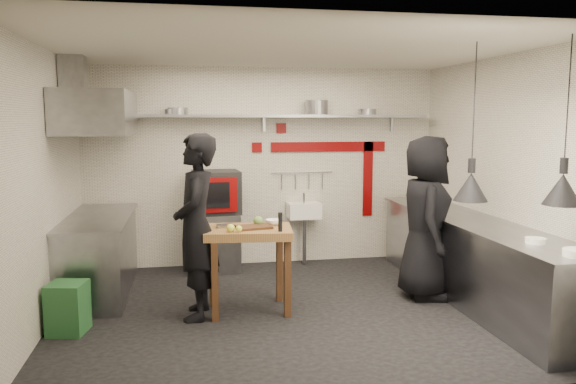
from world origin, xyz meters
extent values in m
plane|color=black|center=(0.00, 0.00, 0.00)|extent=(5.00, 5.00, 0.00)
plane|color=beige|center=(0.00, 0.00, 2.80)|extent=(5.00, 5.00, 0.00)
cube|color=silver|center=(0.00, 2.10, 1.40)|extent=(5.00, 0.04, 2.80)
cube|color=silver|center=(0.00, -2.10, 1.40)|extent=(5.00, 0.04, 2.80)
cube|color=silver|center=(-2.50, 0.00, 1.40)|extent=(0.04, 4.20, 2.80)
cube|color=silver|center=(2.50, 0.00, 1.40)|extent=(0.04, 4.20, 2.80)
cube|color=#6D0405|center=(0.95, 2.08, 1.68)|extent=(1.70, 0.02, 0.14)
cube|color=#6D0405|center=(1.55, 2.08, 1.20)|extent=(0.14, 0.02, 1.10)
cube|color=#6D0405|center=(0.25, 2.08, 1.95)|extent=(0.14, 0.02, 0.14)
cube|color=#6D0405|center=(-0.10, 2.08, 1.68)|extent=(0.14, 0.02, 0.14)
cube|color=gray|center=(0.00, 1.92, 2.12)|extent=(4.60, 0.34, 0.04)
cube|color=gray|center=(-1.90, 2.07, 2.02)|extent=(0.04, 0.06, 0.24)
cube|color=gray|center=(0.00, 2.07, 2.02)|extent=(0.04, 0.06, 0.24)
cube|color=gray|center=(1.90, 2.07, 2.02)|extent=(0.04, 0.06, 0.24)
cylinder|color=gray|center=(-1.19, 1.92, 2.19)|extent=(0.32, 0.32, 0.09)
cylinder|color=gray|center=(-1.25, 1.92, 2.18)|extent=(0.27, 0.27, 0.07)
cylinder|color=gray|center=(0.73, 1.92, 2.24)|extent=(0.41, 0.41, 0.20)
cylinder|color=gray|center=(1.47, 1.92, 2.18)|extent=(0.32, 0.32, 0.08)
cube|color=gray|center=(-0.73, 1.79, 0.40)|extent=(0.69, 0.63, 0.80)
cube|color=black|center=(-0.70, 1.81, 1.09)|extent=(0.65, 0.62, 0.58)
cube|color=#6D0405|center=(-0.69, 1.49, 1.09)|extent=(0.49, 0.06, 0.46)
cube|color=black|center=(-0.72, 1.47, 1.09)|extent=(0.36, 0.04, 0.34)
cube|color=white|center=(0.55, 1.92, 0.78)|extent=(0.46, 0.34, 0.22)
cylinder|color=gray|center=(0.55, 1.92, 0.96)|extent=(0.03, 0.03, 0.14)
cylinder|color=gray|center=(0.55, 1.88, 0.34)|extent=(0.06, 0.06, 0.66)
cylinder|color=gray|center=(0.55, 2.06, 1.32)|extent=(0.90, 0.02, 0.02)
cube|color=gray|center=(2.15, 0.00, 0.45)|extent=(0.70, 3.80, 0.90)
cube|color=gray|center=(2.15, 0.00, 0.92)|extent=(0.76, 3.90, 0.03)
cylinder|color=white|center=(2.10, -1.21, 0.96)|extent=(0.23, 0.23, 0.05)
cube|color=gray|center=(-2.15, 1.05, 0.45)|extent=(0.70, 1.90, 0.90)
cube|color=gray|center=(-2.15, 1.05, 0.92)|extent=(0.76, 2.00, 0.03)
cube|color=gray|center=(-2.10, 1.05, 2.15)|extent=(0.78, 1.60, 0.50)
cube|color=gray|center=(-2.35, 1.05, 2.55)|extent=(0.28, 0.28, 0.50)
cube|color=#21572A|center=(-2.26, -0.25, 0.25)|extent=(0.40, 0.40, 0.50)
cube|color=#452A17|center=(-0.40, 0.03, 0.93)|extent=(0.40, 0.32, 0.02)
cylinder|color=black|center=(-0.15, -0.19, 1.02)|extent=(0.06, 0.06, 0.20)
sphere|color=#DEE841|center=(-0.66, -0.12, 0.96)|extent=(0.11, 0.11, 0.09)
sphere|color=#DEE841|center=(-0.57, -0.16, 0.96)|extent=(0.09, 0.09, 0.07)
sphere|color=olive|center=(-0.33, 0.17, 0.97)|extent=(0.12, 0.12, 0.11)
cube|color=gray|center=(-0.69, 0.14, 0.94)|extent=(0.20, 0.14, 0.03)
imported|color=white|center=(-0.15, 0.20, 0.95)|extent=(0.21, 0.21, 0.06)
imported|color=black|center=(-1.01, -0.02, 0.97)|extent=(0.53, 0.75, 1.94)
imported|color=black|center=(1.63, 0.19, 0.95)|extent=(0.83, 1.05, 1.89)
camera|label=1|loc=(-1.09, -5.84, 2.08)|focal=35.00mm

